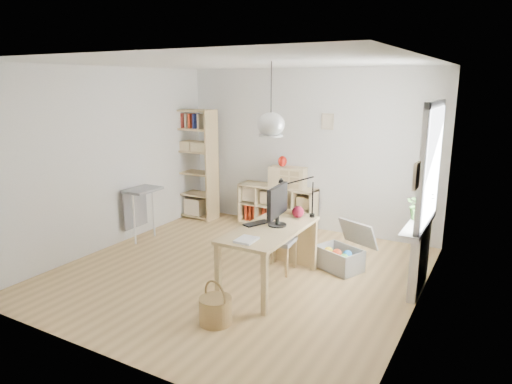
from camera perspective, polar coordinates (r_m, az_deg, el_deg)
The scene contains 20 objects.
ground at distance 6.20m, azimuth -2.20°, elevation -9.94°, with size 4.50×4.50×0.00m, color tan.
room_shell at distance 5.30m, azimuth 1.88°, elevation 8.46°, with size 4.50×4.50×4.50m.
window_unit at distance 5.57m, azimuth 21.08°, elevation 3.12°, with size 0.07×1.16×1.46m.
radiator at distance 5.88m, azimuth 19.78°, elevation -7.93°, with size 0.10×0.80×0.80m, color white.
windowsill at distance 5.74m, azimuth 19.63°, elevation -3.86°, with size 0.22×1.20×0.06m, color white.
desk at distance 5.59m, azimuth 1.77°, elevation -5.41°, with size 0.70×1.50×0.75m.
cube_shelf at distance 8.04m, azimuth 2.66°, elevation -2.13°, with size 1.40×0.38×0.72m.
tall_bookshelf at distance 8.44m, azimuth -7.71°, elevation 4.02°, with size 0.80×0.38×2.00m.
side_table at distance 7.44m, azimuth -14.31°, elevation -0.88°, with size 0.40×0.55×0.85m.
chair at distance 6.13m, azimuth 3.07°, elevation -5.52°, with size 0.44×0.44×0.82m.
wicker_basket at distance 4.95m, azimuth -5.08°, elevation -14.40°, with size 0.35×0.35×0.48m.
storage_chest at distance 6.34m, azimuth 10.76°, elevation -7.64°, with size 0.80×0.84×0.62m.
monitor at distance 5.56m, azimuth 2.69°, elevation -1.46°, with size 0.23×0.58×0.50m.
keyboard at distance 5.70m, azimuth 0.09°, elevation -3.93°, with size 0.13×0.35×0.02m, color black.
task_lamp at distance 5.98m, azimuth 4.85°, elevation 0.16°, with size 0.47×0.17×0.50m.
yarn_ball at distance 5.97m, azimuth 5.27°, elevation -2.50°, with size 0.15×0.15×0.15m, color #4E0A16.
paper_tray at distance 5.11m, azimuth -1.21°, elevation -6.00°, with size 0.21×0.26×0.03m, color white.
drawer_chest at distance 7.77m, azimuth 3.98°, elevation 1.84°, with size 0.62×0.28×0.35m, color beige.
red_vase at distance 7.76m, azimuth 3.32°, elevation 3.85°, with size 0.15×0.15×0.18m, color maroon.
potted_plant at distance 5.81m, azimuth 19.81°, elevation -1.56°, with size 0.32×0.28×0.36m, color #346425.
Camera 1 is at (2.98, -4.84, 2.48)m, focal length 32.00 mm.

